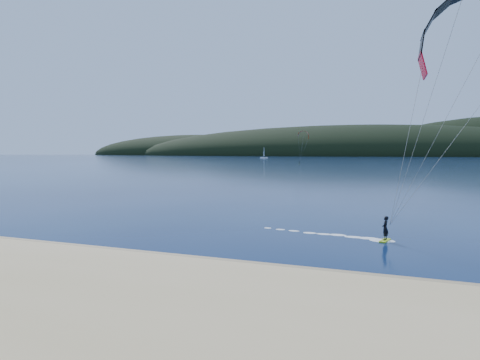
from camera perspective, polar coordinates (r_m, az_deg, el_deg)
name	(u,v)px	position (r m, az deg, el deg)	size (l,w,h in m)	color
ground	(102,277)	(24.39, -19.27, -13.14)	(1800.00, 1800.00, 0.00)	#071537
wet_sand	(147,257)	(27.87, -13.34, -10.74)	(220.00, 2.50, 0.10)	#89714F
headland	(374,156)	(763.46, 18.76, 3.34)	(1200.00, 310.00, 140.00)	black
kitesurfer_near	(477,56)	(30.26, 31.04, 15.14)	(20.28, 7.37, 16.90)	#AED919
kitesurfer_far	(303,137)	(225.70, 9.10, 6.14)	(7.39, 8.33, 17.99)	#AED919
sailboat	(264,157)	(441.94, 3.47, 3.28)	(9.05, 5.70, 12.67)	white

